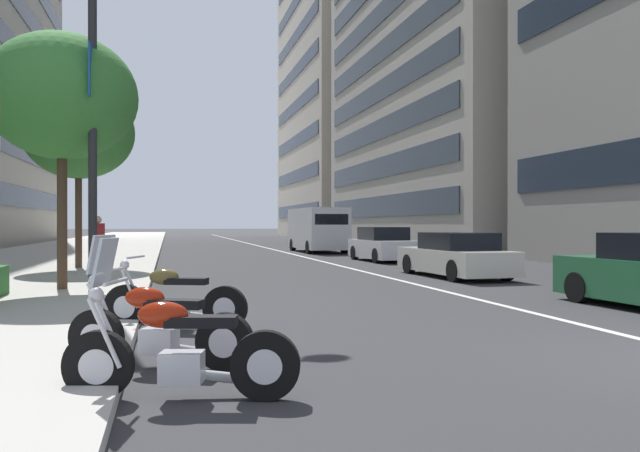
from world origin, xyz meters
TOP-DOWN VIEW (x-y plane):
  - sidewalk_right_plaza at (30.00, 11.34)m, footprint 160.00×9.06m
  - lane_centre_stripe at (35.00, 0.00)m, footprint 110.00×0.16m
  - motorcycle_by_sign_pole at (0.27, 6.29)m, footprint 0.75×2.12m
  - motorcycle_nearest_camera at (1.63, 6.51)m, footprint 1.03×2.02m
  - motorcycle_mid_row at (4.20, 6.29)m, footprint 0.96×2.13m
  - car_mid_block_traffic at (11.88, -2.03)m, footprint 4.73×1.95m
  - car_far_down_avenue at (20.04, -2.58)m, footprint 4.25×1.93m
  - delivery_van_ahead at (29.13, -1.85)m, footprint 6.13×2.28m
  - street_lamp_with_banners at (8.46, 7.57)m, footprint 1.26×2.57m
  - street_tree_by_lamp_post at (9.43, 8.67)m, footprint 3.29×3.29m
  - street_tree_near_plaza_corner at (16.64, 9.26)m, footprint 3.62×3.62m
  - pedestrian_on_plaza at (16.01, 8.59)m, footprint 0.34×0.45m
  - office_tower_near_left at (38.31, -18.36)m, footprint 28.77×19.23m
  - office_tower_far_left_down_avenue at (69.75, -17.55)m, footprint 26.33×17.60m

SIDE VIEW (x-z plane):
  - lane_centre_stripe at x=35.00m, z-range 0.00..0.01m
  - sidewalk_right_plaza at x=30.00m, z-range 0.00..0.15m
  - motorcycle_mid_row at x=4.20m, z-range -0.13..0.98m
  - motorcycle_by_sign_pole at x=0.27m, z-range -0.30..1.18m
  - motorcycle_nearest_camera at x=1.63m, z-range -0.30..1.18m
  - car_mid_block_traffic at x=11.88m, z-range -0.05..1.29m
  - car_far_down_avenue at x=20.04m, z-range -0.05..1.41m
  - pedestrian_on_plaza at x=16.01m, z-range 0.16..1.87m
  - delivery_van_ahead at x=29.13m, z-range 0.09..2.56m
  - street_tree_by_lamp_post at x=9.43m, z-range 1.58..7.28m
  - street_tree_near_plaza_corner at x=16.64m, z-range 1.62..7.65m
  - street_lamp_with_banners at x=8.46m, z-range 0.97..9.71m
  - office_tower_near_left at x=38.31m, z-range 0.00..36.18m
  - office_tower_far_left_down_avenue at x=69.75m, z-range 0.00..39.55m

